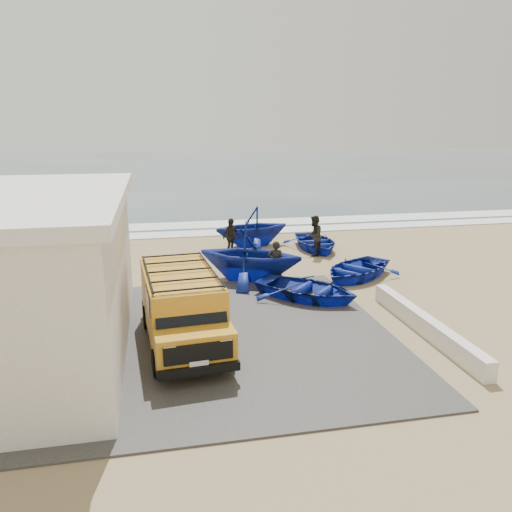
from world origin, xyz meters
TOP-DOWN VIEW (x-y plane):
  - ground at (0.00, 0.00)m, footprint 160.00×160.00m
  - slab at (-2.00, -2.00)m, footprint 12.00×10.00m
  - ocean at (0.00, 56.00)m, footprint 180.00×88.00m
  - surf_line at (0.00, 12.00)m, footprint 180.00×1.60m
  - surf_wash at (0.00, 14.50)m, footprint 180.00×2.20m
  - parapet at (5.00, -3.00)m, footprint 0.35×6.00m
  - van at (-1.96, -2.26)m, footprint 2.32×5.03m
  - boat_near_left at (2.47, 0.51)m, footprint 4.53×4.50m
  - boat_near_right at (5.13, 2.53)m, footprint 4.54×4.34m
  - boat_mid_left at (0.95, 3.06)m, footprint 5.25×5.02m
  - boat_mid_right at (5.01, 7.29)m, footprint 2.69×3.71m
  - boat_far_left at (2.13, 8.67)m, footprint 4.34×3.94m
  - fisherman_front at (1.84, 2.45)m, footprint 0.71×0.58m
  - fisherman_middle at (4.58, 6.23)m, footprint 1.09×1.16m
  - fisherman_back at (0.83, 7.20)m, footprint 1.05×0.97m

SIDE VIEW (x-z plane):
  - ground at x=0.00m, z-range 0.00..0.00m
  - ocean at x=0.00m, z-range 0.00..0.01m
  - surf_wash at x=0.00m, z-range 0.00..0.04m
  - slab at x=-2.00m, z-range 0.00..0.05m
  - surf_line at x=0.00m, z-range 0.00..0.06m
  - parapet at x=5.00m, z-range 0.00..0.55m
  - boat_mid_right at x=5.01m, z-range 0.00..0.75m
  - boat_near_right at x=5.13m, z-range 0.00..0.77m
  - boat_near_left at x=2.47m, z-range 0.00..0.77m
  - fisherman_front at x=1.84m, z-range 0.00..1.69m
  - fisherman_back at x=0.83m, z-range 0.00..1.73m
  - fisherman_middle at x=4.58m, z-range 0.00..1.89m
  - boat_far_left at x=2.13m, z-range 0.00..1.98m
  - boat_mid_left at x=0.95m, z-range 0.00..2.15m
  - van at x=-1.96m, z-range 0.08..2.17m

